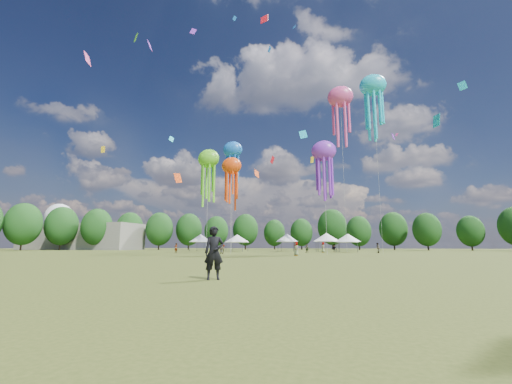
# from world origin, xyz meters

# --- Properties ---
(ground) EXTENTS (300.00, 300.00, 0.00)m
(ground) POSITION_xyz_m (0.00, 0.00, 0.00)
(ground) COLOR #384416
(ground) RESTS_ON ground
(observer_main) EXTENTS (0.84, 0.76, 1.92)m
(observer_main) POSITION_xyz_m (7.14, -1.77, 0.96)
(observer_main) COLOR black
(observer_main) RESTS_ON ground
(spectator_near) EXTENTS (0.96, 0.85, 1.66)m
(spectator_near) POSITION_xyz_m (-7.20, 33.35, 0.83)
(spectator_near) COLOR gray
(spectator_near) RESTS_ON ground
(spectators_far) EXTENTS (32.91, 26.88, 1.90)m
(spectators_far) POSITION_xyz_m (3.22, 44.79, 0.86)
(spectators_far) COLOR gray
(spectators_far) RESTS_ON ground
(festival_tents) EXTENTS (37.96, 9.35, 3.89)m
(festival_tents) POSITION_xyz_m (-4.32, 56.56, 2.90)
(festival_tents) COLOR #47474C
(festival_tents) RESTS_ON ground
(show_kites) EXTENTS (32.50, 17.52, 32.00)m
(show_kites) POSITION_xyz_m (4.06, 43.02, 21.05)
(show_kites) COLOR #65DF24
(show_kites) RESTS_ON ground
(small_kites) EXTENTS (70.80, 53.72, 41.09)m
(small_kites) POSITION_xyz_m (1.04, 42.13, 29.92)
(small_kites) COLOR #65DF24
(small_kites) RESTS_ON ground
(treeline) EXTENTS (201.57, 95.24, 13.43)m
(treeline) POSITION_xyz_m (-3.87, 62.51, 6.54)
(treeline) COLOR #38281C
(treeline) RESTS_ON ground
(hangar) EXTENTS (40.00, 12.00, 8.00)m
(hangar) POSITION_xyz_m (-72.00, 72.00, 4.00)
(hangar) COLOR gray
(hangar) RESTS_ON ground
(radome) EXTENTS (9.00, 9.00, 16.00)m
(radome) POSITION_xyz_m (-88.00, 78.00, 9.99)
(radome) COLOR white
(radome) RESTS_ON ground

